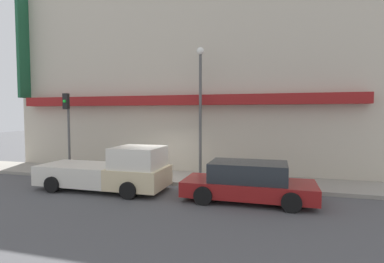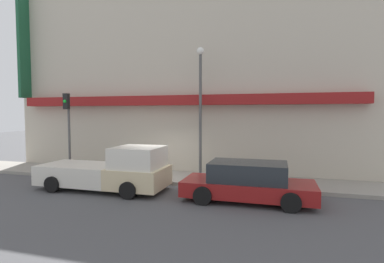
{
  "view_description": "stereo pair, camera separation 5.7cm",
  "coord_description": "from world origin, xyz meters",
  "px_view_note": "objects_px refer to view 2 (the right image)",
  "views": [
    {
      "loc": [
        5.13,
        -12.38,
        3.2
      ],
      "look_at": [
        1.34,
        1.04,
        2.36
      ],
      "focal_mm": 28.0,
      "sensor_mm": 36.0,
      "label": 1
    },
    {
      "loc": [
        5.19,
        -12.36,
        3.2
      ],
      "look_at": [
        1.34,
        1.04,
        2.36
      ],
      "focal_mm": 28.0,
      "sensor_mm": 36.0,
      "label": 2
    }
  ],
  "objects_px": {
    "fire_hydrant": "(165,172)",
    "traffic_light": "(68,119)",
    "pickup_truck": "(111,171)",
    "street_lamp": "(200,97)",
    "parked_car": "(248,182)"
  },
  "relations": [
    {
      "from": "fire_hydrant",
      "to": "traffic_light",
      "type": "distance_m",
      "value": 5.87
    },
    {
      "from": "pickup_truck",
      "to": "traffic_light",
      "type": "xyz_separation_m",
      "value": [
        -3.68,
        2.02,
        2.13
      ]
    },
    {
      "from": "fire_hydrant",
      "to": "pickup_truck",
      "type": "bearing_deg",
      "value": -130.35
    },
    {
      "from": "street_lamp",
      "to": "traffic_light",
      "type": "height_order",
      "value": "street_lamp"
    },
    {
      "from": "parked_car",
      "to": "fire_hydrant",
      "type": "bearing_deg",
      "value": 153.58
    },
    {
      "from": "pickup_truck",
      "to": "street_lamp",
      "type": "bearing_deg",
      "value": 45.99
    },
    {
      "from": "parked_car",
      "to": "traffic_light",
      "type": "bearing_deg",
      "value": 167.45
    },
    {
      "from": "traffic_light",
      "to": "street_lamp",
      "type": "bearing_deg",
      "value": 8.24
    },
    {
      "from": "pickup_truck",
      "to": "parked_car",
      "type": "xyz_separation_m",
      "value": [
        5.64,
        0.0,
        -0.11
      ]
    },
    {
      "from": "pickup_truck",
      "to": "fire_hydrant",
      "type": "height_order",
      "value": "pickup_truck"
    },
    {
      "from": "pickup_truck",
      "to": "fire_hydrant",
      "type": "relative_size",
      "value": 8.62
    },
    {
      "from": "street_lamp",
      "to": "pickup_truck",
      "type": "bearing_deg",
      "value": -135.76
    },
    {
      "from": "pickup_truck",
      "to": "parked_car",
      "type": "relative_size",
      "value": 1.16
    },
    {
      "from": "fire_hydrant",
      "to": "traffic_light",
      "type": "relative_size",
      "value": 0.16
    },
    {
      "from": "parked_car",
      "to": "street_lamp",
      "type": "bearing_deg",
      "value": 130.25
    }
  ]
}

